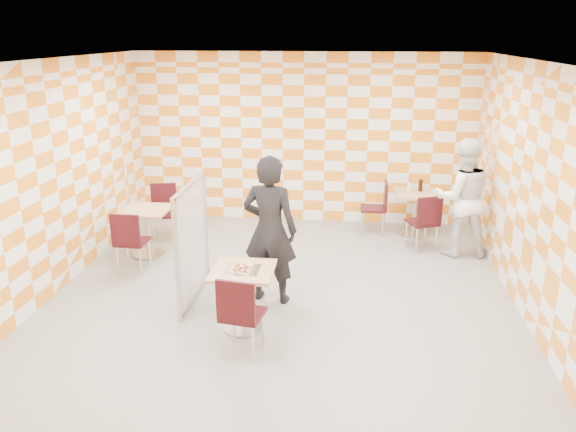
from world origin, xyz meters
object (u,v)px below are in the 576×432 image
object	(u,v)px
chair_empty_near	(129,238)
man_dark	(270,230)
empty_table	(147,224)
sport_bottle	(409,186)
chair_second_front	(426,219)
partition	(192,241)
chair_main_front	(240,311)
second_table	(416,206)
man_white	(462,198)
chair_second_side	(379,203)
main_table	(243,288)
chair_empty_far	(164,207)
soda_bottle	(421,185)

from	to	relation	value
chair_empty_near	man_dark	distance (m)	2.22
empty_table	sport_bottle	size ratio (longest dim) A/B	3.75
empty_table	chair_second_front	world-z (taller)	chair_second_front
chair_empty_near	partition	bearing A→B (deg)	-30.00
chair_main_front	partition	size ratio (longest dim) A/B	0.60
second_table	empty_table	world-z (taller)	same
man_white	chair_second_side	bearing A→B (deg)	-39.32
chair_second_front	man_dark	distance (m)	2.94
chair_main_front	main_table	bearing A→B (deg)	97.42
chair_second_front	man_white	bearing A→B (deg)	-5.62
chair_empty_far	empty_table	bearing A→B (deg)	-90.85
chair_second_side	partition	size ratio (longest dim) A/B	0.60
empty_table	man_white	distance (m)	4.84
empty_table	partition	size ratio (longest dim) A/B	0.48
man_dark	chair_empty_far	bearing A→B (deg)	-34.80
main_table	man_dark	bearing A→B (deg)	75.60
chair_second_side	chair_empty_far	size ratio (longest dim) A/B	1.00
chair_second_front	man_white	world-z (taller)	man_white
chair_main_front	chair_second_front	bearing A→B (deg)	55.46
empty_table	man_white	size ratio (longest dim) A/B	0.41
chair_empty_far	man_dark	xyz separation A→B (m)	(2.09, -2.06, 0.41)
partition	man_white	distance (m)	4.16
chair_empty_near	sport_bottle	size ratio (longest dim) A/B	4.62
partition	sport_bottle	world-z (taller)	partition
empty_table	sport_bottle	world-z (taller)	sport_bottle
sport_bottle	second_table	bearing A→B (deg)	-41.74
empty_table	chair_main_front	size ratio (longest dim) A/B	0.81
chair_second_side	man_white	xyz separation A→B (m)	(1.20, -0.79, 0.37)
chair_empty_near	chair_empty_far	bearing A→B (deg)	89.68
chair_second_side	chair_empty_near	world-z (taller)	same
chair_main_front	chair_empty_far	bearing A→B (deg)	119.77
man_dark	chair_empty_near	bearing A→B (deg)	-5.73
man_dark	chair_main_front	bearing A→B (deg)	94.75
sport_bottle	chair_main_front	bearing A→B (deg)	-116.56
chair_second_front	chair_empty_near	xyz separation A→B (m)	(-4.27, -1.36, 0.00)
man_dark	man_white	bearing A→B (deg)	-134.96
main_table	chair_empty_near	bearing A→B (deg)	144.35
second_table	soda_bottle	xyz separation A→B (m)	(0.07, 0.11, 0.34)
chair_empty_far	chair_main_front	bearing A→B (deg)	-60.23
chair_second_front	partition	distance (m)	3.74
chair_empty_near	partition	xyz separation A→B (m)	(1.11, -0.64, 0.25)
chair_empty_near	man_white	xyz separation A→B (m)	(4.78, 1.31, 0.37)
second_table	main_table	bearing A→B (deg)	-123.44
sport_bottle	chair_empty_near	bearing A→B (deg)	-151.43
chair_second_front	man_white	xyz separation A→B (m)	(0.51, -0.05, 0.37)
chair_second_front	man_dark	xyz separation A→B (m)	(-2.17, -1.94, 0.41)
main_table	chair_second_front	xyz separation A→B (m)	(2.37, 2.72, 0.04)
main_table	second_table	xyz separation A→B (m)	(2.29, 3.47, 0.00)
man_dark	sport_bottle	distance (m)	3.42
chair_second_side	sport_bottle	size ratio (longest dim) A/B	4.62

